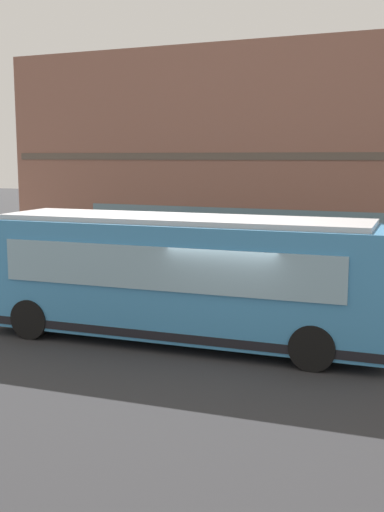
# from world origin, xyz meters

# --- Properties ---
(ground) EXTENTS (120.00, 120.00, 0.00)m
(ground) POSITION_xyz_m (0.00, 0.00, 0.00)
(ground) COLOR #2D2D30
(sidewalk_curb) EXTENTS (3.82, 40.00, 0.15)m
(sidewalk_curb) POSITION_xyz_m (4.51, 0.00, 0.07)
(sidewalk_curb) COLOR gray
(sidewalk_curb) RESTS_ON ground
(building_corner) EXTENTS (9.78, 22.36, 8.19)m
(building_corner) POSITION_xyz_m (11.28, 0.00, 4.09)
(building_corner) COLOR #8C5B4C
(building_corner) RESTS_ON ground
(city_bus_nearside) EXTENTS (3.10, 10.17, 3.07)m
(city_bus_nearside) POSITION_xyz_m (0.29, 1.50, 1.55)
(city_bus_nearside) COLOR #3F8CC6
(city_bus_nearside) RESTS_ON ground
(pedestrian_by_light_pole) EXTENTS (0.32, 0.32, 1.77)m
(pedestrian_by_light_pole) POSITION_xyz_m (5.29, 8.78, 1.17)
(pedestrian_by_light_pole) COLOR #99994C
(pedestrian_by_light_pole) RESTS_ON sidewalk_curb
(newspaper_vending_box) EXTENTS (0.44, 0.42, 0.90)m
(newspaper_vending_box) POSITION_xyz_m (4.00, 6.38, 0.60)
(newspaper_vending_box) COLOR #197233
(newspaper_vending_box) RESTS_ON sidewalk_curb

